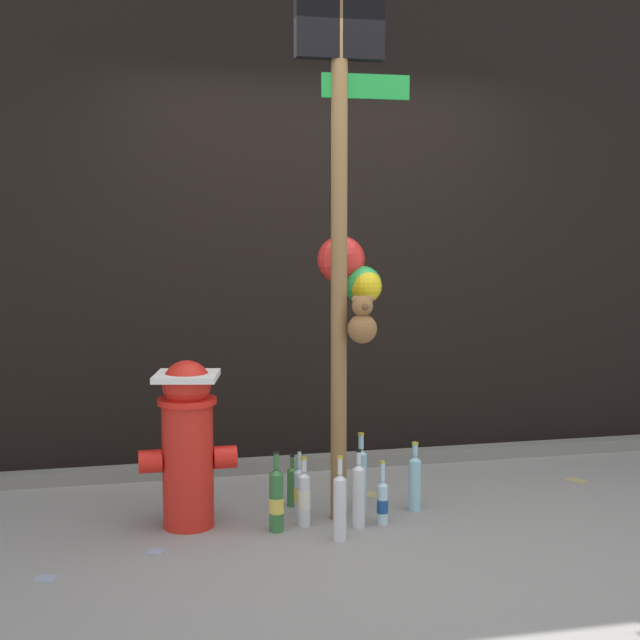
{
  "coord_description": "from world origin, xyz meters",
  "views": [
    {
      "loc": [
        -1.26,
        -4.03,
        1.5
      ],
      "look_at": [
        -0.28,
        0.26,
        1.03
      ],
      "focal_mm": 49.61,
      "sensor_mm": 36.0,
      "label": 1
    }
  ],
  "objects_px": {
    "bottle_5": "(415,481)",
    "bottle_6": "(359,495)",
    "bottle_4": "(340,506)",
    "bottle_8": "(276,500)",
    "bottle_1": "(361,477)",
    "memorial_post": "(347,225)",
    "bottle_3": "(300,491)",
    "fire_hydrant": "(188,440)",
    "bottle_0": "(383,501)",
    "bottle_2": "(292,485)",
    "bottle_7": "(304,497)"
  },
  "relations": [
    {
      "from": "bottle_5",
      "to": "bottle_6",
      "type": "xyz_separation_m",
      "value": [
        -0.36,
        -0.2,
        0.01
      ]
    },
    {
      "from": "bottle_4",
      "to": "bottle_8",
      "type": "bearing_deg",
      "value": 145.5
    },
    {
      "from": "bottle_6",
      "to": "bottle_1",
      "type": "bearing_deg",
      "value": 72.4
    },
    {
      "from": "memorial_post",
      "to": "bottle_8",
      "type": "distance_m",
      "value": 1.42
    },
    {
      "from": "bottle_3",
      "to": "bottle_4",
      "type": "distance_m",
      "value": 0.41
    },
    {
      "from": "fire_hydrant",
      "to": "bottle_0",
      "type": "xyz_separation_m",
      "value": [
        0.96,
        -0.18,
        -0.32
      ]
    },
    {
      "from": "fire_hydrant",
      "to": "bottle_8",
      "type": "relative_size",
      "value": 2.08
    },
    {
      "from": "memorial_post",
      "to": "bottle_4",
      "type": "height_order",
      "value": "memorial_post"
    },
    {
      "from": "bottle_3",
      "to": "bottle_5",
      "type": "distance_m",
      "value": 0.62
    },
    {
      "from": "bottle_2",
      "to": "bottle_8",
      "type": "distance_m",
      "value": 0.41
    },
    {
      "from": "bottle_1",
      "to": "bottle_6",
      "type": "xyz_separation_m",
      "value": [
        -0.09,
        -0.28,
        -0.01
      ]
    },
    {
      "from": "bottle_4",
      "to": "bottle_7",
      "type": "bearing_deg",
      "value": 117.71
    },
    {
      "from": "bottle_5",
      "to": "bottle_3",
      "type": "bearing_deg",
      "value": 176.13
    },
    {
      "from": "bottle_5",
      "to": "fire_hydrant",
      "type": "bearing_deg",
      "value": 179.56
    },
    {
      "from": "bottle_7",
      "to": "bottle_6",
      "type": "bearing_deg",
      "value": -17.62
    },
    {
      "from": "bottle_6",
      "to": "bottle_2",
      "type": "bearing_deg",
      "value": 122.55
    },
    {
      "from": "fire_hydrant",
      "to": "bottle_8",
      "type": "bearing_deg",
      "value": -22.63
    },
    {
      "from": "bottle_2",
      "to": "bottle_6",
      "type": "bearing_deg",
      "value": -57.45
    },
    {
      "from": "memorial_post",
      "to": "bottle_5",
      "type": "relative_size",
      "value": 7.28
    },
    {
      "from": "bottle_3",
      "to": "bottle_7",
      "type": "relative_size",
      "value": 1.01
    },
    {
      "from": "bottle_0",
      "to": "bottle_2",
      "type": "bearing_deg",
      "value": 135.66
    },
    {
      "from": "bottle_6",
      "to": "bottle_7",
      "type": "xyz_separation_m",
      "value": [
        -0.26,
        0.08,
        -0.02
      ]
    },
    {
      "from": "bottle_4",
      "to": "fire_hydrant",
      "type": "bearing_deg",
      "value": 152.33
    },
    {
      "from": "bottle_3",
      "to": "bottle_7",
      "type": "bearing_deg",
      "value": -93.61
    },
    {
      "from": "bottle_4",
      "to": "bottle_8",
      "type": "distance_m",
      "value": 0.33
    },
    {
      "from": "bottle_2",
      "to": "fire_hydrant",
      "type": "bearing_deg",
      "value": -160.66
    },
    {
      "from": "fire_hydrant",
      "to": "bottle_8",
      "type": "xyz_separation_m",
      "value": [
        0.42,
        -0.17,
        -0.28
      ]
    },
    {
      "from": "bottle_2",
      "to": "bottle_7",
      "type": "xyz_separation_m",
      "value": [
        -0.0,
        -0.32,
        0.03
      ]
    },
    {
      "from": "memorial_post",
      "to": "bottle_8",
      "type": "bearing_deg",
      "value": -154.94
    },
    {
      "from": "bottle_2",
      "to": "bottle_1",
      "type": "bearing_deg",
      "value": -19.82
    },
    {
      "from": "memorial_post",
      "to": "bottle_2",
      "type": "xyz_separation_m",
      "value": [
        -0.25,
        0.18,
        -1.39
      ]
    },
    {
      "from": "bottle_2",
      "to": "bottle_7",
      "type": "relative_size",
      "value": 0.81
    },
    {
      "from": "memorial_post",
      "to": "bottle_2",
      "type": "relative_size",
      "value": 9.41
    },
    {
      "from": "memorial_post",
      "to": "bottle_3",
      "type": "height_order",
      "value": "memorial_post"
    },
    {
      "from": "bottle_1",
      "to": "bottle_5",
      "type": "bearing_deg",
      "value": -17.05
    },
    {
      "from": "bottle_2",
      "to": "bottle_8",
      "type": "height_order",
      "value": "bottle_8"
    },
    {
      "from": "memorial_post",
      "to": "bottle_1",
      "type": "distance_m",
      "value": 1.34
    },
    {
      "from": "bottle_0",
      "to": "bottle_1",
      "type": "height_order",
      "value": "bottle_1"
    },
    {
      "from": "bottle_2",
      "to": "bottle_3",
      "type": "distance_m",
      "value": 0.17
    },
    {
      "from": "bottle_3",
      "to": "bottle_6",
      "type": "bearing_deg",
      "value": -43.22
    },
    {
      "from": "bottle_6",
      "to": "bottle_7",
      "type": "height_order",
      "value": "bottle_6"
    },
    {
      "from": "memorial_post",
      "to": "bottle_0",
      "type": "bearing_deg",
      "value": -54.67
    },
    {
      "from": "bottle_0",
      "to": "fire_hydrant",
      "type": "bearing_deg",
      "value": 169.28
    },
    {
      "from": "bottle_3",
      "to": "bottle_7",
      "type": "xyz_separation_m",
      "value": [
        -0.01,
        -0.15,
        0.01
      ]
    },
    {
      "from": "bottle_1",
      "to": "bottle_3",
      "type": "xyz_separation_m",
      "value": [
        -0.34,
        -0.04,
        -0.04
      ]
    },
    {
      "from": "bottle_2",
      "to": "memorial_post",
      "type": "bearing_deg",
      "value": -36.36
    },
    {
      "from": "bottle_1",
      "to": "bottle_2",
      "type": "height_order",
      "value": "bottle_1"
    },
    {
      "from": "fire_hydrant",
      "to": "bottle_7",
      "type": "height_order",
      "value": "fire_hydrant"
    },
    {
      "from": "bottle_3",
      "to": "bottle_2",
      "type": "bearing_deg",
      "value": 91.91
    },
    {
      "from": "bottle_1",
      "to": "bottle_6",
      "type": "distance_m",
      "value": 0.29
    }
  ]
}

